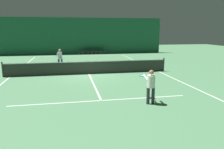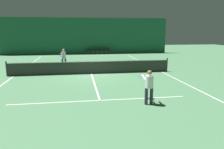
{
  "view_description": "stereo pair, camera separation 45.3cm",
  "coord_description": "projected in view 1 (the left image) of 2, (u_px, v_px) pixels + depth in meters",
  "views": [
    {
      "loc": [
        -1.38,
        -16.01,
        3.21
      ],
      "look_at": [
        0.83,
        -4.76,
        0.88
      ],
      "focal_mm": 35.0,
      "sensor_mm": 36.0,
      "label": 1
    },
    {
      "loc": [
        -0.93,
        -16.08,
        3.21
      ],
      "look_at": [
        0.83,
        -4.76,
        0.88
      ],
      "focal_mm": 35.0,
      "sensor_mm": 36.0,
      "label": 2
    }
  ],
  "objects": [
    {
      "name": "court_line_service_near",
      "position": [
        101.0,
        100.0,
        10.14
      ],
      "size": [
        8.25,
        0.1,
        0.0
      ],
      "color": "silver",
      "rests_on": "ground"
    },
    {
      "name": "courtside_chair_4",
      "position": [
        99.0,
        50.0,
        29.71
      ],
      "size": [
        0.44,
        0.44,
        0.84
      ],
      "rotation": [
        0.0,
        0.0,
        -1.57
      ],
      "color": "#99999E",
      "rests_on": "ground"
    },
    {
      "name": "backdrop_curtain",
      "position": [
        79.0,
        36.0,
        29.36
      ],
      "size": [
        23.0,
        0.12,
        4.85
      ],
      "color": "#1E5B3D",
      "rests_on": "ground"
    },
    {
      "name": "player_near",
      "position": [
        151.0,
        84.0,
        9.57
      ],
      "size": [
        0.43,
        1.31,
        1.53
      ],
      "rotation": [
        0.0,
        0.0,
        1.63
      ],
      "color": "#2D2D38",
      "rests_on": "ground"
    },
    {
      "name": "court_line_sideline_left",
      "position": [
        10.0,
        77.0,
        15.25
      ],
      "size": [
        0.1,
        23.8,
        0.0
      ],
      "color": "silver",
      "rests_on": "ground"
    },
    {
      "name": "courtside_chair_2",
      "position": [
        90.0,
        51.0,
        29.48
      ],
      "size": [
        0.44,
        0.44,
        0.84
      ],
      "rotation": [
        0.0,
        0.0,
        -1.57
      ],
      "color": "#99999E",
      "rests_on": "ground"
    },
    {
      "name": "ground_plane",
      "position": [
        89.0,
        74.0,
        16.29
      ],
      "size": [
        60.0,
        60.0,
        0.0
      ],
      "primitive_type": "plane",
      "color": "#4C7F56"
    },
    {
      "name": "court_line_baseline_far",
      "position": [
        80.0,
        56.0,
        27.73
      ],
      "size": [
        11.0,
        0.1,
        0.0
      ],
      "color": "silver",
      "rests_on": "ground"
    },
    {
      "name": "player_far",
      "position": [
        60.0,
        57.0,
        18.48
      ],
      "size": [
        0.5,
        1.37,
        1.65
      ],
      "rotation": [
        0.0,
        0.0,
        -1.68
      ],
      "color": "navy",
      "rests_on": "ground"
    },
    {
      "name": "court_line_sideline_right",
      "position": [
        158.0,
        71.0,
        17.33
      ],
      "size": [
        0.1,
        23.8,
        0.0
      ],
      "color": "silver",
      "rests_on": "ground"
    },
    {
      "name": "courtside_chair_1",
      "position": [
        86.0,
        51.0,
        29.37
      ],
      "size": [
        0.44,
        0.44,
        0.84
      ],
      "rotation": [
        0.0,
        0.0,
        -1.57
      ],
      "color": "#99999E",
      "rests_on": "ground"
    },
    {
      "name": "court_line_service_far",
      "position": [
        83.0,
        62.0,
        22.44
      ],
      "size": [
        8.25,
        0.1,
        0.0
      ],
      "color": "silver",
      "rests_on": "ground"
    },
    {
      "name": "tennis_net",
      "position": [
        89.0,
        67.0,
        16.19
      ],
      "size": [
        12.0,
        0.1,
        1.07
      ],
      "color": "#2D332D",
      "rests_on": "ground"
    },
    {
      "name": "courtside_chair_3",
      "position": [
        95.0,
        51.0,
        29.6
      ],
      "size": [
        0.44,
        0.44,
        0.84
      ],
      "rotation": [
        0.0,
        0.0,
        -1.57
      ],
      "color": "#99999E",
      "rests_on": "ground"
    },
    {
      "name": "court_line_centre",
      "position": [
        89.0,
        74.0,
        16.29
      ],
      "size": [
        0.1,
        12.8,
        0.0
      ],
      "color": "silver",
      "rests_on": "ground"
    },
    {
      "name": "courtside_chair_5",
      "position": [
        103.0,
        50.0,
        29.82
      ],
      "size": [
        0.44,
        0.44,
        0.84
      ],
      "rotation": [
        0.0,
        0.0,
        -1.57
      ],
      "color": "#99999E",
      "rests_on": "ground"
    },
    {
      "name": "courtside_chair_0",
      "position": [
        81.0,
        51.0,
        29.26
      ],
      "size": [
        0.44,
        0.44,
        0.84
      ],
      "rotation": [
        0.0,
        0.0,
        -1.57
      ],
      "color": "#99999E",
      "rests_on": "ground"
    }
  ]
}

